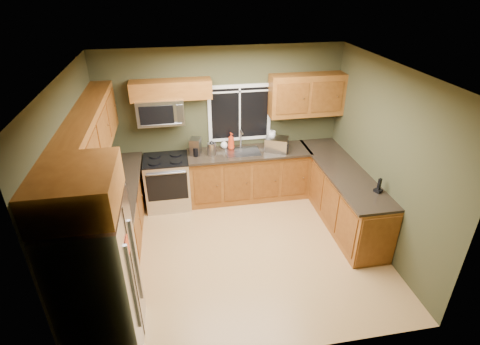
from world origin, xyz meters
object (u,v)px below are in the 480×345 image
object	(u,v)px
range	(168,182)
soap_bottle_c	(224,144)
soap_bottle_a	(231,141)
coffee_maker	(196,147)
paper_towel_roll	(272,139)
cordless_phone	(379,188)
kettle	(212,148)
microwave	(161,111)
toaster_oven	(277,144)
refrigerator	(99,282)

from	to	relation	value
range	soap_bottle_c	size ratio (longest dim) A/B	5.64
soap_bottle_a	soap_bottle_c	size ratio (longest dim) A/B	1.81
coffee_maker	range	bearing A→B (deg)	-173.99
paper_towel_roll	cordless_phone	xyz separation A→B (m)	(1.12, -1.82, -0.08)
paper_towel_roll	cordless_phone	size ratio (longest dim) A/B	1.50
range	cordless_phone	bearing A→B (deg)	-28.79
kettle	soap_bottle_a	distance (m)	0.42
microwave	cordless_phone	size ratio (longest dim) A/B	3.50
soap_bottle_a	cordless_phone	size ratio (longest dim) A/B	1.39
toaster_oven	kettle	size ratio (longest dim) A/B	1.75
toaster_oven	soap_bottle_c	distance (m)	0.94
toaster_oven	soap_bottle_a	distance (m)	0.81
toaster_oven	soap_bottle_c	world-z (taller)	toaster_oven
soap_bottle_a	refrigerator	bearing A→B (deg)	-122.26
soap_bottle_c	soap_bottle_a	bearing A→B (deg)	-22.59
coffee_maker	soap_bottle_c	size ratio (longest dim) A/B	1.74
toaster_oven	soap_bottle_a	bearing A→B (deg)	164.46
refrigerator	toaster_oven	bearing A→B (deg)	45.95
paper_towel_roll	soap_bottle_c	xyz separation A→B (m)	(-0.86, 0.07, -0.06)
microwave	paper_towel_roll	bearing A→B (deg)	0.43
coffee_maker	soap_bottle_a	size ratio (longest dim) A/B	0.96
refrigerator	soap_bottle_a	size ratio (longest dim) A/B	5.98
range	soap_bottle_a	size ratio (longest dim) A/B	3.11
range	cordless_phone	xyz separation A→B (m)	(3.03, -1.66, 0.54)
range	soap_bottle_a	bearing A→B (deg)	8.52
kettle	paper_towel_roll	distance (m)	1.12
microwave	paper_towel_roll	xyz separation A→B (m)	(1.91, 0.01, -0.64)
range	microwave	bearing A→B (deg)	90.02
range	coffee_maker	world-z (taller)	coffee_maker
kettle	coffee_maker	bearing A→B (deg)	165.30
paper_towel_roll	soap_bottle_a	distance (m)	0.74
range	kettle	xyz separation A→B (m)	(0.80, -0.02, 0.60)
microwave	coffee_maker	distance (m)	0.85
soap_bottle_a	soap_bottle_c	world-z (taller)	soap_bottle_a
paper_towel_roll	toaster_oven	bearing A→B (deg)	-76.89
range	toaster_oven	distance (m)	2.04
refrigerator	soap_bottle_c	xyz separation A→B (m)	(1.74, 2.99, 0.12)
kettle	cordless_phone	size ratio (longest dim) A/B	1.25
kettle	soap_bottle_c	distance (m)	0.35
microwave	soap_bottle_c	bearing A→B (deg)	4.85
kettle	soap_bottle_c	bearing A→B (deg)	43.99
range	soap_bottle_a	distance (m)	1.34
coffee_maker	kettle	world-z (taller)	coffee_maker
kettle	cordless_phone	bearing A→B (deg)	-36.50
toaster_oven	coffee_maker	world-z (taller)	coffee_maker
range	kettle	distance (m)	1.00
refrigerator	range	xyz separation A→B (m)	(0.69, 2.77, -0.43)
cordless_phone	paper_towel_roll	bearing A→B (deg)	121.78
refrigerator	microwave	world-z (taller)	microwave
range	microwave	xyz separation A→B (m)	(-0.00, 0.14, 1.26)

